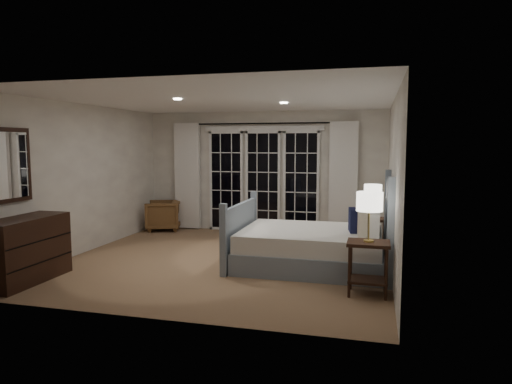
% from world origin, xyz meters
% --- Properties ---
extents(floor, '(5.00, 5.00, 0.00)m').
position_xyz_m(floor, '(0.00, 0.00, 0.00)').
color(floor, '#8C684B').
rests_on(floor, ground).
extents(ceiling, '(5.00, 5.00, 0.00)m').
position_xyz_m(ceiling, '(0.00, 0.00, 2.50)').
color(ceiling, white).
rests_on(ceiling, wall_back).
extents(wall_left, '(0.02, 5.00, 2.50)m').
position_xyz_m(wall_left, '(-2.50, 0.00, 1.25)').
color(wall_left, white).
rests_on(wall_left, floor).
extents(wall_right, '(0.02, 5.00, 2.50)m').
position_xyz_m(wall_right, '(2.50, 0.00, 1.25)').
color(wall_right, white).
rests_on(wall_right, floor).
extents(wall_back, '(5.00, 0.02, 2.50)m').
position_xyz_m(wall_back, '(0.00, 2.50, 1.25)').
color(wall_back, white).
rests_on(wall_back, floor).
extents(wall_front, '(5.00, 0.02, 2.50)m').
position_xyz_m(wall_front, '(0.00, -2.50, 1.25)').
color(wall_front, white).
rests_on(wall_front, floor).
extents(french_doors, '(2.50, 0.04, 2.20)m').
position_xyz_m(french_doors, '(0.00, 2.46, 1.09)').
color(french_doors, black).
rests_on(french_doors, wall_back).
extents(curtain_rod, '(3.50, 0.03, 0.03)m').
position_xyz_m(curtain_rod, '(0.00, 2.40, 2.25)').
color(curtain_rod, black).
rests_on(curtain_rod, wall_back).
extents(curtain_left, '(0.55, 0.10, 2.25)m').
position_xyz_m(curtain_left, '(-1.65, 2.38, 1.15)').
color(curtain_left, silver).
rests_on(curtain_left, curtain_rod).
extents(curtain_right, '(0.55, 0.10, 2.25)m').
position_xyz_m(curtain_right, '(1.65, 2.38, 1.15)').
color(curtain_right, silver).
rests_on(curtain_right, curtain_rod).
extents(downlight_a, '(0.12, 0.12, 0.01)m').
position_xyz_m(downlight_a, '(0.80, 0.60, 2.49)').
color(downlight_a, white).
rests_on(downlight_a, ceiling).
extents(downlight_b, '(0.12, 0.12, 0.01)m').
position_xyz_m(downlight_b, '(-0.60, -0.40, 2.49)').
color(downlight_b, white).
rests_on(downlight_b, ceiling).
extents(bed, '(2.27, 1.63, 1.32)m').
position_xyz_m(bed, '(1.41, -0.02, 0.33)').
color(bed, gray).
rests_on(bed, floor).
extents(nightstand_left, '(0.51, 0.40, 0.66)m').
position_xyz_m(nightstand_left, '(2.19, -1.13, 0.43)').
color(nightstand_left, '#321D10').
rests_on(nightstand_left, floor).
extents(nightstand_right, '(0.46, 0.37, 0.60)m').
position_xyz_m(nightstand_right, '(2.22, 1.08, 0.39)').
color(nightstand_right, '#321D10').
rests_on(nightstand_right, floor).
extents(lamp_left, '(0.31, 0.31, 0.60)m').
position_xyz_m(lamp_left, '(2.19, -1.13, 1.14)').
color(lamp_left, tan).
rests_on(lamp_left, nightstand_left).
extents(lamp_right, '(0.29, 0.29, 0.57)m').
position_xyz_m(lamp_right, '(2.22, 1.08, 1.05)').
color(lamp_right, tan).
rests_on(lamp_right, nightstand_right).
extents(armchair, '(0.87, 0.86, 0.63)m').
position_xyz_m(armchair, '(-2.10, 2.10, 0.32)').
color(armchair, brown).
rests_on(armchair, floor).
extents(dresser, '(0.52, 1.22, 0.86)m').
position_xyz_m(dresser, '(-2.23, -1.73, 0.43)').
color(dresser, '#321D10').
rests_on(dresser, floor).
extents(mirror, '(0.05, 0.85, 1.00)m').
position_xyz_m(mirror, '(-2.47, -1.73, 1.55)').
color(mirror, '#321D10').
rests_on(mirror, wall_left).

